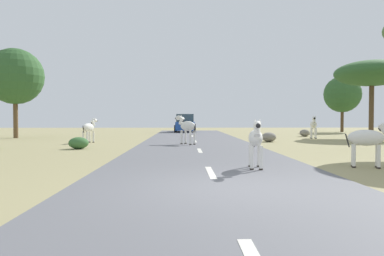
{
  "coord_description": "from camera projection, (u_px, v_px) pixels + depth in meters",
  "views": [
    {
      "loc": [
        -0.99,
        -6.99,
        1.42
      ],
      "look_at": [
        -0.5,
        13.16,
        0.85
      ],
      "focal_mm": 33.61,
      "sensor_mm": 36.0,
      "label": 1
    }
  ],
  "objects": [
    {
      "name": "ground_plane",
      "position": [
        234.0,
        190.0,
        7.05
      ],
      "size": [
        90.0,
        90.0,
        0.0
      ],
      "primitive_type": "plane",
      "color": "#998E60"
    },
    {
      "name": "road",
      "position": [
        218.0,
        189.0,
        7.04
      ],
      "size": [
        6.0,
        64.0,
        0.05
      ],
      "primitive_type": "cube",
      "color": "slate",
      "rests_on": "ground_plane"
    },
    {
      "name": "lane_markings",
      "position": [
        224.0,
        199.0,
        6.04
      ],
      "size": [
        0.16,
        56.0,
        0.01
      ],
      "color": "silver",
      "rests_on": "road"
    },
    {
      "name": "zebra_0",
      "position": [
        256.0,
        139.0,
        9.67
      ],
      "size": [
        0.49,
        1.44,
        1.36
      ],
      "rotation": [
        0.0,
        0.0,
        3.02
      ],
      "color": "silver",
      "rests_on": "road"
    },
    {
      "name": "zebra_1",
      "position": [
        187.0,
        126.0,
        18.64
      ],
      "size": [
        1.22,
        1.4,
        1.56
      ],
      "rotation": [
        0.0,
        0.0,
        0.68
      ],
      "color": "silver",
      "rests_on": "road"
    },
    {
      "name": "zebra_2",
      "position": [
        89.0,
        128.0,
        20.41
      ],
      "size": [
        0.7,
        1.49,
        1.45
      ],
      "rotation": [
        0.0,
        0.0,
        5.99
      ],
      "color": "silver",
      "rests_on": "ground_plane"
    },
    {
      "name": "zebra_3",
      "position": [
        314.0,
        125.0,
        24.78
      ],
      "size": [
        0.77,
        1.65,
        1.6
      ],
      "rotation": [
        0.0,
        0.0,
        2.85
      ],
      "color": "silver",
      "rests_on": "ground_plane"
    },
    {
      "name": "zebra_4",
      "position": [
        369.0,
        138.0,
        10.22
      ],
      "size": [
        1.43,
        0.73,
        1.41
      ],
      "rotation": [
        0.0,
        0.0,
        4.37
      ],
      "color": "silver",
      "rests_on": "ground_plane"
    },
    {
      "name": "car_0",
      "position": [
        185.0,
        124.0,
        35.17
      ],
      "size": [
        2.03,
        4.34,
        1.74
      ],
      "rotation": [
        0.0,
        0.0,
        -0.0
      ],
      "color": "#1E479E",
      "rests_on": "road"
    },
    {
      "name": "tree_0",
      "position": [
        372.0,
        74.0,
        25.79
      ],
      "size": [
        5.19,
        5.19,
        5.54
      ],
      "color": "#4C3823",
      "rests_on": "ground_plane"
    },
    {
      "name": "tree_3",
      "position": [
        342.0,
        94.0,
        36.09
      ],
      "size": [
        3.64,
        3.64,
        5.62
      ],
      "color": "#4C3823",
      "rests_on": "ground_plane"
    },
    {
      "name": "tree_5",
      "position": [
        15.0,
        77.0,
        25.19
      ],
      "size": [
        3.91,
        3.91,
        6.29
      ],
      "color": "brown",
      "rests_on": "ground_plane"
    },
    {
      "name": "bush_0",
      "position": [
        79.0,
        143.0,
        16.44
      ],
      "size": [
        0.9,
        0.81,
        0.54
      ],
      "primitive_type": "ellipsoid",
      "color": "#386633",
      "rests_on": "ground_plane"
    },
    {
      "name": "rock_0",
      "position": [
        305.0,
        133.0,
        27.48
      ],
      "size": [
        0.74,
        0.78,
        0.54
      ],
      "primitive_type": "ellipsoid",
      "color": "gray",
      "rests_on": "ground_plane"
    },
    {
      "name": "rock_1",
      "position": [
        269.0,
        137.0,
        21.35
      ],
      "size": [
        0.84,
        0.91,
        0.56
      ],
      "primitive_type": "ellipsoid",
      "color": "gray",
      "rests_on": "ground_plane"
    }
  ]
}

